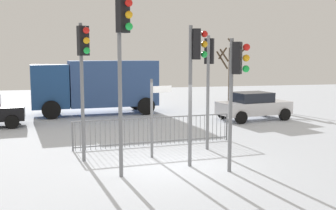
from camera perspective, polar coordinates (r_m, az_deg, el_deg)
ground_plane at (r=12.23m, az=0.81°, el=-8.75°), size 60.00×60.00×0.00m
traffic_light_rear_left at (r=11.72m, az=4.01°, el=5.98°), size 0.57×0.34×4.25m
traffic_light_foreground_left at (r=14.08m, az=5.99°, el=5.62°), size 0.42×0.52×4.08m
traffic_light_mid_right at (r=12.40m, az=-12.24°, el=6.29°), size 0.39×0.54×4.36m
traffic_light_mid_left at (r=11.22m, az=9.95°, el=4.33°), size 0.50×0.44×3.84m
traffic_light_rear_right at (r=10.58m, az=-6.63°, el=8.60°), size 0.43×0.51×4.96m
direction_sign_post at (r=12.89m, az=-2.11°, el=-1.22°), size 0.77×0.26×2.61m
pedestrian_guard_railing at (r=14.81m, az=-1.96°, el=-3.77°), size 6.10×0.60×1.07m
car_white_trailing at (r=21.20m, az=12.32°, el=-0.06°), size 4.03×2.44×1.47m
delivery_truck at (r=23.13m, az=-10.33°, el=2.99°), size 7.21×3.19×3.10m
bare_tree_left at (r=28.68m, az=9.06°, el=4.87°), size 2.01×1.91×4.64m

